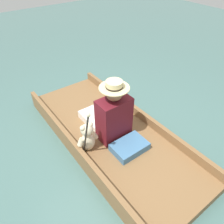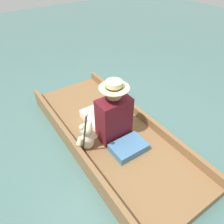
# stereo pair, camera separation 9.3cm
# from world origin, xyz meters

# --- Properties ---
(ground_plane) EXTENTS (16.00, 16.00, 0.00)m
(ground_plane) POSITION_xyz_m (0.00, 0.00, 0.00)
(ground_plane) COLOR #476B66
(punt_boat) EXTENTS (1.15, 2.86, 0.28)m
(punt_boat) POSITION_xyz_m (0.00, 0.00, 0.09)
(punt_boat) COLOR brown
(punt_boat) RESTS_ON ground_plane
(seat_cushion) EXTENTS (0.44, 0.31, 0.10)m
(seat_cushion) POSITION_xyz_m (0.01, -0.40, 0.21)
(seat_cushion) COLOR teal
(seat_cushion) RESTS_ON punt_boat
(seated_person) EXTENTS (0.42, 0.81, 0.85)m
(seated_person) POSITION_xyz_m (-0.00, -0.00, 0.47)
(seated_person) COLOR white
(seated_person) RESTS_ON punt_boat
(teddy_bear) EXTENTS (0.30, 0.17, 0.42)m
(teddy_bear) POSITION_xyz_m (-0.40, -0.08, 0.36)
(teddy_bear) COLOR beige
(teddy_bear) RESTS_ON punt_boat
(wine_glass) EXTENTS (0.09, 0.09, 0.10)m
(wine_glass) POSITION_xyz_m (0.42, 0.39, 0.23)
(wine_glass) COLOR silver
(wine_glass) RESTS_ON punt_boat
(walking_cane) EXTENTS (0.04, 0.24, 0.76)m
(walking_cane) POSITION_xyz_m (-0.48, -0.21, 0.60)
(walking_cane) COLOR #2D2823
(walking_cane) RESTS_ON punt_boat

